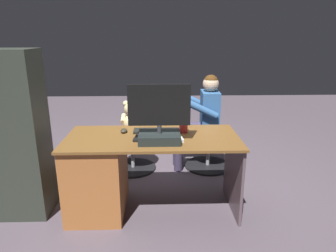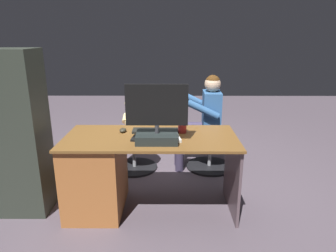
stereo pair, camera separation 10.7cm
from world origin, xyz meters
TOP-DOWN VIEW (x-y plane):
  - ground_plane at (0.00, 0.00)m, footprint 10.00×10.00m
  - desk at (0.41, 0.44)m, footprint 1.52×0.71m
  - monitor at (-0.06, 0.57)m, footprint 0.51×0.26m
  - keyboard at (-0.04, 0.30)m, footprint 0.42×0.14m
  - computer_mouse at (0.26, 0.32)m, footprint 0.06×0.10m
  - cup at (-0.28, 0.33)m, footprint 0.08×0.08m
  - tv_remote at (0.13, 0.51)m, footprint 0.06×0.15m
  - notebook_binder at (-0.14, 0.47)m, footprint 0.26×0.33m
  - office_chair_teddy at (0.26, -0.44)m, footprint 0.55×0.55m
  - teddy_bear at (0.26, -0.45)m, footprint 0.25×0.25m
  - visitor_chair at (-0.66, -0.47)m, footprint 0.56×0.56m
  - person at (-0.57, -0.47)m, footprint 0.53×0.48m
  - equipment_rack at (1.15, 0.46)m, footprint 0.44×0.36m

SIDE VIEW (x-z plane):
  - ground_plane at x=0.00m, z-range 0.00..0.00m
  - office_chair_teddy at x=0.26m, z-range 0.03..0.51m
  - visitor_chair at x=-0.66m, z-range 0.04..0.52m
  - desk at x=0.41m, z-range 0.02..0.73m
  - teddy_bear at x=0.26m, z-range 0.46..0.83m
  - person at x=-0.57m, z-range 0.11..1.24m
  - tv_remote at x=0.13m, z-range 0.71..0.73m
  - keyboard at x=-0.04m, z-range 0.71..0.73m
  - notebook_binder at x=-0.14m, z-range 0.71..0.73m
  - computer_mouse at x=0.26m, z-range 0.71..0.75m
  - equipment_rack at x=1.15m, z-range 0.00..1.46m
  - cup at x=-0.28m, z-range 0.71..0.82m
  - monitor at x=-0.06m, z-range 0.62..1.10m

